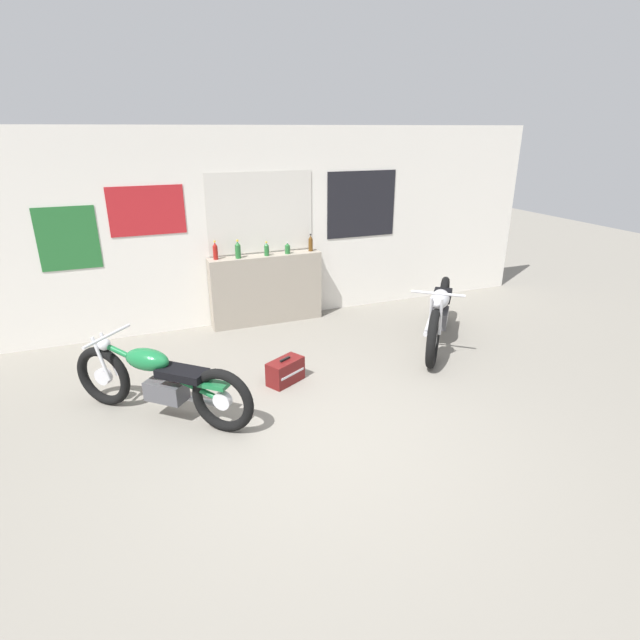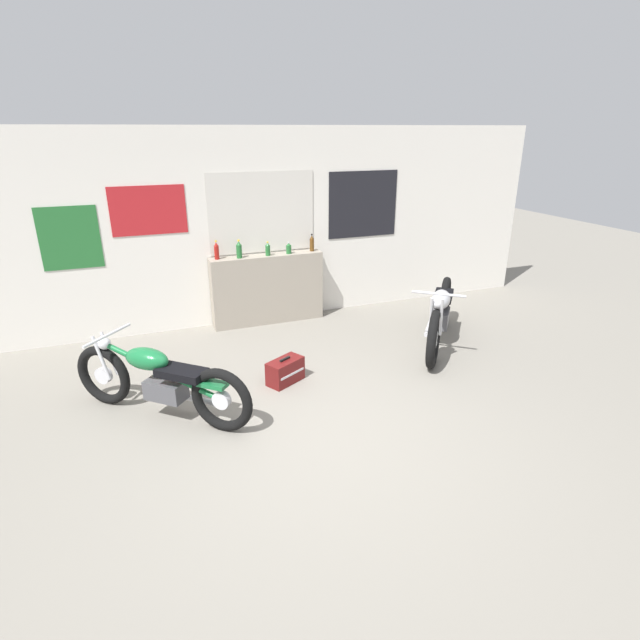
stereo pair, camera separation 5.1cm
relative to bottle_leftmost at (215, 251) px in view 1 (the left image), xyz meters
The scene contains 11 objects.
ground_plane 3.42m from the bottle_leftmost, 84.84° to the right, with size 24.00×24.00×0.00m, color gray.
wall_back 0.43m from the bottle_leftmost, 28.67° to the left, with size 10.00×0.07×2.80m.
sill_counter 0.95m from the bottle_leftmost, ahead, with size 1.66×0.28×1.03m.
bottle_leftmost is the anchor object (origin of this frame).
bottle_left_center 0.31m from the bottle_leftmost, ahead, with size 0.08×0.08×0.26m.
bottle_center 0.73m from the bottle_leftmost, ahead, with size 0.07×0.07×0.20m.
bottle_right_center 1.05m from the bottle_leftmost, ahead, with size 0.08×0.08×0.17m.
bottle_rightmost 1.42m from the bottle_leftmost, ahead, with size 0.07×0.07×0.26m.
motorcycle_green 2.55m from the bottle_leftmost, 114.88° to the right, with size 1.62×1.48×0.83m.
motorcycle_silver 3.20m from the bottle_leftmost, 32.27° to the right, with size 1.49×1.77×0.91m.
hard_case_darkred 2.24m from the bottle_leftmost, 79.57° to the right, with size 0.49×0.41×0.31m.
Camera 1 is at (-1.46, -3.69, 2.76)m, focal length 28.00 mm.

